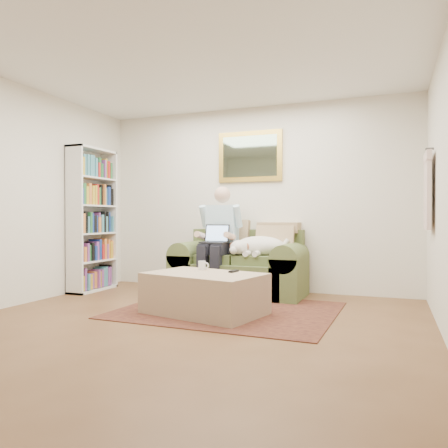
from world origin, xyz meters
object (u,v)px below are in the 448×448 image
Objects in this scene: sofa at (240,272)px; coffee_mug at (202,265)px; seated_man at (217,240)px; ottoman at (204,294)px; sleeping_dog at (260,246)px; bookshelf at (92,220)px; laptop at (215,238)px.

coffee_mug is at bearing -95.76° from sofa.
seated_man reaches higher than ottoman.
bookshelf is (-2.36, -0.34, 0.34)m from sleeping_dog.
sofa is at bearing 11.86° from bookshelf.
laptop is 0.47× the size of sleeping_dog.
seated_man is 1.83m from bookshelf.
laptop reaches higher than ottoman.
laptop is at bearing -166.36° from sleeping_dog.
coffee_mug is (-0.10, -1.01, 0.19)m from sofa.
sofa is 1.44× the size of ottoman.
laptop is at bearing -90.00° from seated_man.
ottoman is (0.04, -1.27, -0.08)m from sofa.
sofa is 1.03m from coffee_mug.
ottoman is at bearing -74.06° from laptop.
seated_man is 0.08m from laptop.
laptop reaches higher than coffee_mug.
bookshelf reaches higher than coffee_mug.
sofa is 0.52m from seated_man.
sleeping_dog is at bearing 65.99° from coffee_mug.
seated_man reaches higher than sleeping_dog.
sofa is 0.86× the size of bookshelf.
bookshelf is at bearing 158.12° from ottoman.
coffee_mug is (0.16, -0.79, -0.27)m from laptop.
seated_man reaches higher than coffee_mug.
ottoman is (-0.27, -1.18, -0.44)m from sleeping_dog.
sofa is 5.15× the size of laptop.
seated_man is 0.58m from sleeping_dog.
coffee_mug is at bearing -16.61° from bookshelf.
ottoman is at bearing -61.24° from coffee_mug.
coffee_mug is (0.16, -0.85, -0.24)m from seated_man.
sleeping_dog is 7.10× the size of coffee_mug.
coffee_mug is (-0.14, 0.26, 0.27)m from ottoman.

